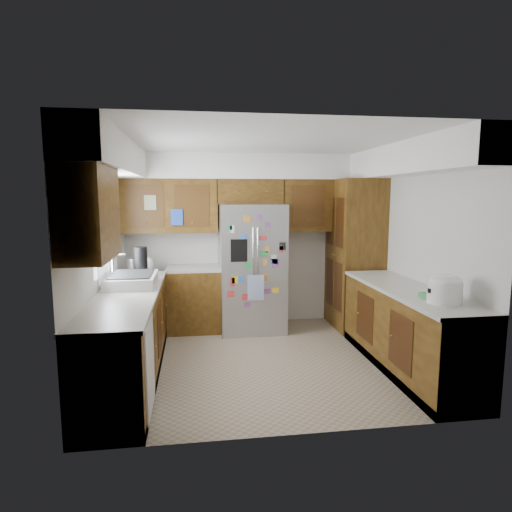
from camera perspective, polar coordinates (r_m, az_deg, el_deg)
The scene contains 12 objects.
floor at distance 5.17m, azimuth 1.26°, elevation -13.71°, with size 3.60×3.60×0.00m, color tan.
room_shell at distance 5.15m, azimuth -0.51°, elevation 7.00°, with size 3.64×3.24×2.52m.
left_counter_run at distance 5.02m, azimuth -14.49°, elevation -9.43°, with size 1.36×3.20×0.92m.
right_counter_run at distance 5.06m, azimuth 19.46°, elevation -9.60°, with size 0.63×2.25×0.92m.
pantry at distance 6.37m, azimuth 12.99°, elevation 0.23°, with size 0.60×0.90×2.15m, color #3D260B.
fridge at distance 6.08m, azimuth -0.56°, elevation -1.60°, with size 0.90×0.79×1.80m.
bridge_cabinet at distance 6.22m, azimuth -0.85°, elevation 8.56°, with size 0.96×0.34×0.35m, color #3D260B.
fridge_top_items at distance 6.20m, azimuth -0.37°, elevation 11.30°, with size 0.73×0.27×0.27m.
sink_assembly at distance 4.97m, azimuth -16.21°, elevation -3.04°, with size 0.52×0.70×0.37m.
left_counter_clutter at distance 5.67m, azimuth -15.05°, elevation -1.03°, with size 0.32×0.83×0.38m.
rice_cooker at distance 4.35m, azimuth 23.86°, elevation -3.93°, with size 0.32×0.31×0.28m.
paper_towel at distance 4.30m, azimuth 22.91°, elevation -4.24°, with size 0.11×0.11×0.25m, color white.
Camera 1 is at (-0.79, -4.74, 1.91)m, focal length 30.00 mm.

